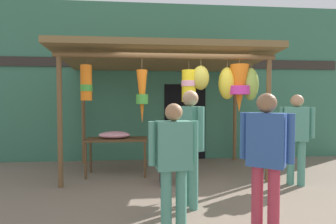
{
  "coord_description": "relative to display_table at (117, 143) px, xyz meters",
  "views": [
    {
      "loc": [
        -0.77,
        -4.86,
        1.54
      ],
      "look_at": [
        -0.23,
        1.08,
        1.31
      ],
      "focal_mm": 28.83,
      "sensor_mm": 36.0,
      "label": 1
    }
  ],
  "objects": [
    {
      "name": "flower_heap_on_table",
      "position": [
        -0.03,
        0.01,
        0.17
      ],
      "size": [
        0.65,
        0.46,
        0.15
      ],
      "color": "pink",
      "rests_on": "display_table"
    },
    {
      "name": "shopper_by_bananas",
      "position": [
        0.91,
        -2.57,
        0.21
      ],
      "size": [
        0.59,
        0.27,
        1.52
      ],
      "color": "#4C8E7A",
      "rests_on": "ground_plane"
    },
    {
      "name": "vendor_in_orange",
      "position": [
        1.23,
        -1.84,
        0.33
      ],
      "size": [
        0.36,
        0.55,
        1.7
      ],
      "color": "#4C8E7A",
      "rests_on": "ground_plane"
    },
    {
      "name": "folding_chair",
      "position": [
        1.04,
        -0.8,
        -0.18
      ],
      "size": [
        0.41,
        0.41,
        0.84
      ],
      "color": "#AD1E1E",
      "rests_on": "ground_plane"
    },
    {
      "name": "ground_plane",
      "position": [
        1.33,
        -0.82,
        -0.68
      ],
      "size": [
        30.0,
        30.0,
        0.0
      ],
      "primitive_type": "plane",
      "color": "#756656"
    },
    {
      "name": "display_table",
      "position": [
        0.0,
        0.0,
        0.0
      ],
      "size": [
        1.27,
        0.6,
        0.77
      ],
      "color": "brown",
      "rests_on": "ground_plane"
    },
    {
      "name": "shop_facade",
      "position": [
        1.34,
        1.57,
        1.38
      ],
      "size": [
        10.13,
        0.29,
        4.11
      ],
      "color": "#387056",
      "rests_on": "ground_plane"
    },
    {
      "name": "passerby_at_right",
      "position": [
        1.94,
        -2.77,
        0.29
      ],
      "size": [
        0.49,
        0.42,
        1.64
      ],
      "color": "#B23347",
      "rests_on": "ground_plane"
    },
    {
      "name": "customer_foreground",
      "position": [
        3.36,
        -0.99,
        0.31
      ],
      "size": [
        0.51,
        0.41,
        1.67
      ],
      "color": "#4C8E7A",
      "rests_on": "ground_plane"
    },
    {
      "name": "market_stall_canopy",
      "position": [
        1.17,
        0.01,
        1.61
      ],
      "size": [
        4.37,
        2.4,
        2.65
      ],
      "color": "brown",
      "rests_on": "ground_plane"
    }
  ]
}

